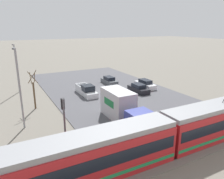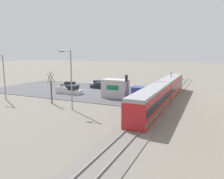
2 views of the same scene
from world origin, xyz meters
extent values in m
plane|color=slate|center=(0.00, 0.00, 0.00)|extent=(320.00, 320.00, 0.00)
cube|color=#4C4C51|center=(0.00, 0.00, 0.04)|extent=(20.38, 41.20, 0.08)
cube|color=slate|center=(0.00, 19.26, 0.04)|extent=(66.04, 4.40, 0.08)
cube|color=gray|center=(0.00, 18.54, 0.15)|extent=(64.72, 0.10, 0.14)
cube|color=gray|center=(0.00, 19.98, 0.15)|extent=(64.72, 0.10, 0.14)
cube|color=#B21E23|center=(-3.60, 19.26, 1.63)|extent=(15.66, 2.75, 3.10)
cube|color=#1E844C|center=(-3.60, 19.26, 0.67)|extent=(15.50, 2.79, 0.30)
cube|color=#B21E23|center=(12.41, 19.26, 1.63)|extent=(15.66, 2.75, 3.10)
cube|color=black|center=(12.41, 19.26, 2.00)|extent=(15.19, 2.78, 1.03)
cube|color=#1E844C|center=(12.41, 19.26, 0.67)|extent=(15.50, 2.79, 0.30)
cube|color=gray|center=(12.41, 19.26, 3.41)|extent=(15.66, 2.53, 0.44)
cube|color=navy|center=(4.24, 14.96, 1.26)|extent=(2.55, 2.30, 2.37)
cube|color=#B2B2B7|center=(4.24, 10.22, 1.82)|extent=(2.55, 4.88, 3.48)
cube|color=#196B38|center=(5.53, 10.22, 2.17)|extent=(0.02, 2.44, 0.87)
cube|color=silver|center=(4.34, -0.41, 0.50)|extent=(1.92, 5.83, 0.84)
cube|color=black|center=(4.34, 0.41, 1.38)|extent=(1.77, 1.98, 0.91)
cube|color=silver|center=(5.22, -1.64, 1.17)|extent=(0.12, 2.91, 0.49)
cube|color=silver|center=(3.45, -1.64, 1.17)|extent=(0.12, 2.91, 0.49)
cube|color=silver|center=(4.34, -3.21, 1.17)|extent=(1.77, 0.23, 0.49)
cube|color=red|center=(5.08, -3.30, 0.75)|extent=(0.14, 0.04, 0.18)
cube|color=#4C5156|center=(-2.25, -4.81, 0.49)|extent=(1.75, 4.37, 0.83)
cube|color=black|center=(-2.25, -4.81, 1.21)|extent=(1.51, 2.27, 0.61)
cube|color=black|center=(-4.20, 2.51, 0.49)|extent=(1.82, 4.44, 0.83)
cube|color=black|center=(-4.20, 2.51, 1.21)|extent=(1.56, 2.31, 0.61)
cube|color=silver|center=(-6.90, 0.76, 0.51)|extent=(1.70, 4.75, 0.86)
cube|color=black|center=(-6.90, 0.76, 1.26)|extent=(1.46, 2.47, 0.63)
cylinder|color=#47474C|center=(12.52, 15.69, 2.70)|extent=(0.16, 0.16, 5.40)
cube|color=black|center=(12.52, 15.51, 4.93)|extent=(0.28, 0.22, 0.95)
sphere|color=#390606|center=(12.52, 15.39, 5.25)|extent=(0.18, 0.18, 0.18)
sphere|color=#3C2C06|center=(12.52, 15.39, 4.93)|extent=(0.18, 0.18, 0.18)
sphere|color=green|center=(12.52, 15.39, 4.61)|extent=(0.18, 0.18, 0.18)
cylinder|color=brown|center=(12.95, 2.16, 1.89)|extent=(0.24, 0.24, 3.77)
cylinder|color=brown|center=(13.20, 2.16, 4.37)|extent=(0.09, 1.05, 1.44)
cylinder|color=brown|center=(12.95, 2.41, 4.50)|extent=(1.26, 0.09, 1.75)
cylinder|color=brown|center=(12.70, 2.16, 4.37)|extent=(0.09, 1.05, 1.44)
cylinder|color=brown|center=(12.95, 1.91, 4.50)|extent=(1.26, 0.09, 1.75)
cylinder|color=gray|center=(15.09, 7.81, 4.47)|extent=(0.20, 0.20, 8.93)
cylinder|color=gray|center=(15.09, 7.01, 8.81)|extent=(0.12, 1.60, 0.12)
cube|color=#515156|center=(15.09, 6.26, 8.75)|extent=(0.36, 0.60, 0.18)
cylinder|color=gray|center=(14.08, -7.51, 4.10)|extent=(0.20, 0.20, 8.20)
cylinder|color=gray|center=(14.08, -8.31, 8.08)|extent=(0.12, 1.60, 0.12)
cube|color=#515156|center=(14.08, -9.06, 8.02)|extent=(0.36, 0.60, 0.18)
camera|label=1|loc=(16.87, 32.46, 11.15)|focal=35.00mm
camera|label=2|loc=(41.89, 26.54, 8.59)|focal=35.00mm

